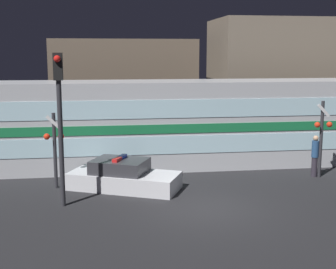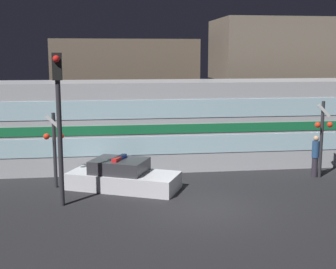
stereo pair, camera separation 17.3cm
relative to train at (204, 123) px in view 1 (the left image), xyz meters
name	(u,v)px [view 1 (the left image)]	position (x,y,z in m)	size (l,w,h in m)	color
ground_plane	(205,208)	(-1.39, -6.43, -1.98)	(120.00, 120.00, 0.00)	black
train	(204,123)	(0.00, 0.00, 0.00)	(23.18, 3.13, 3.96)	#B7BABF
police_car	(123,177)	(-4.01, -3.64, -1.51)	(4.59, 3.40, 1.27)	silver
pedestrian	(315,156)	(4.18, -2.97, -1.06)	(0.30, 0.30, 1.78)	#2D2833
crossing_signal_near	(322,134)	(4.37, -3.09, -0.12)	(0.78, 0.33, 3.25)	#2D2D33
crossing_signal_far	(55,145)	(-6.61, -3.20, -0.28)	(0.78, 0.33, 2.96)	#2D2D33
traffic_light_corner	(60,111)	(-6.17, -5.45, 1.34)	(0.30, 0.46, 5.23)	#2D2D33
building_left	(123,90)	(-3.41, 7.58, 1.03)	(8.45, 4.93, 6.02)	brown
building_center	(291,80)	(6.89, 6.32, 1.64)	(9.56, 5.14, 7.24)	#726656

